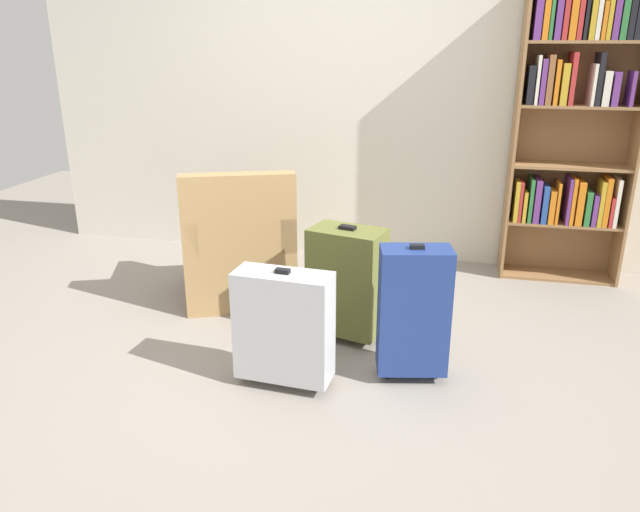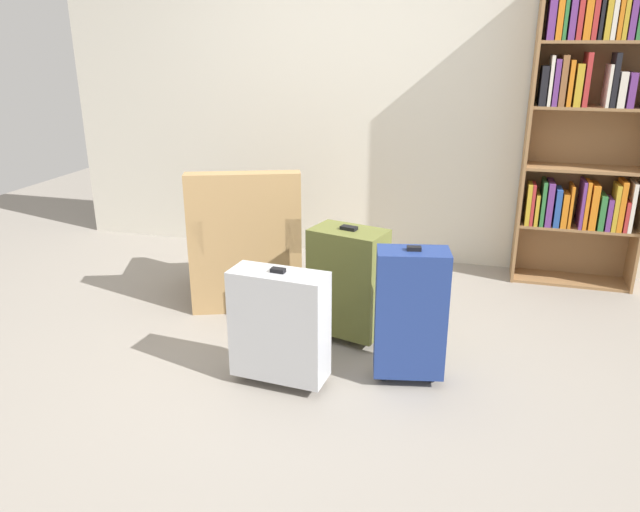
# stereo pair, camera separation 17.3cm
# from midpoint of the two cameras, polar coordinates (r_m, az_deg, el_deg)

# --- Properties ---
(ground_plane) EXTENTS (8.73, 8.73, 0.00)m
(ground_plane) POSITION_cam_midpoint_polar(r_m,az_deg,el_deg) (3.29, -4.04, -10.42)
(ground_plane) COLOR gray
(back_wall) EXTENTS (4.99, 0.10, 2.60)m
(back_wall) POSITION_cam_midpoint_polar(r_m,az_deg,el_deg) (4.73, 2.26, 15.45)
(back_wall) COLOR beige
(back_wall) RESTS_ON ground
(bookshelf) EXTENTS (0.81, 0.30, 2.04)m
(bookshelf) POSITION_cam_midpoint_polar(r_m,az_deg,el_deg) (4.52, 21.85, 11.89)
(bookshelf) COLOR olive
(bookshelf) RESTS_ON ground
(armchair) EXTENTS (0.90, 0.90, 0.90)m
(armchair) POSITION_cam_midpoint_polar(r_m,az_deg,el_deg) (4.06, -8.75, 0.33)
(armchair) COLOR #9E7A4C
(armchair) RESTS_ON ground
(mug) EXTENTS (0.12, 0.08, 0.10)m
(mug) POSITION_cam_midpoint_polar(r_m,az_deg,el_deg) (4.15, -1.70, -3.03)
(mug) COLOR #1959A5
(mug) RESTS_ON ground
(suitcase_silver) EXTENTS (0.49, 0.23, 0.62)m
(suitcase_silver) POSITION_cam_midpoint_polar(r_m,az_deg,el_deg) (2.99, -5.17, -6.61)
(suitcase_silver) COLOR #B7BABF
(suitcase_silver) RESTS_ON ground
(suitcase_navy_blue) EXTENTS (0.38, 0.25, 0.72)m
(suitcase_navy_blue) POSITION_cam_midpoint_polar(r_m,az_deg,el_deg) (3.04, 7.23, -5.19)
(suitcase_navy_blue) COLOR navy
(suitcase_navy_blue) RESTS_ON ground
(suitcase_olive) EXTENTS (0.46, 0.35, 0.68)m
(suitcase_olive) POSITION_cam_midpoint_polar(r_m,az_deg,el_deg) (3.44, 1.10, -2.36)
(suitcase_olive) COLOR brown
(suitcase_olive) RESTS_ON ground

